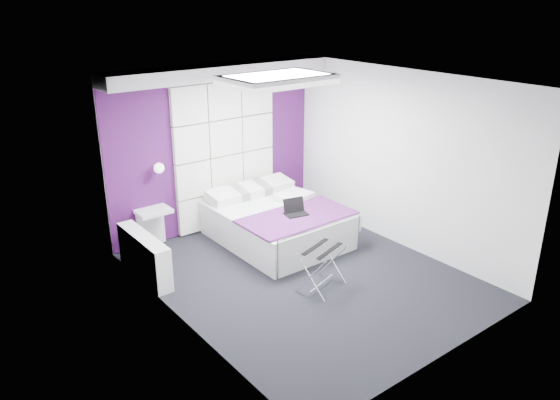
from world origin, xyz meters
The scene contains 15 objects.
floor centered at (0.00, 0.00, 0.00)m, with size 4.40×4.40×0.00m, color black.
ceiling centered at (0.00, 0.00, 2.60)m, with size 4.40×4.40×0.00m, color white.
wall_back centered at (0.00, 2.20, 1.30)m, with size 3.60×3.60×0.00m, color white.
wall_left centered at (-1.80, 0.00, 1.30)m, with size 4.40×4.40×0.00m, color white.
wall_right centered at (1.80, 0.00, 1.30)m, with size 4.40×4.40×0.00m, color white.
accent_wall centered at (0.00, 2.19, 1.30)m, with size 3.58×0.02×2.58m, color #411049.
soffit centered at (0.00, 1.95, 2.50)m, with size 3.58×0.50×0.20m, color silver.
headboard centered at (0.15, 2.14, 1.17)m, with size 1.80×0.08×2.30m, color white, non-canonical shape.
skylight centered at (0.00, 0.60, 2.55)m, with size 1.36×0.86×0.12m, color white, non-canonical shape.
wall_lamp centered at (-1.05, 2.06, 1.22)m, with size 0.15×0.15×0.15m, color white.
radiator centered at (-1.69, 1.30, 0.30)m, with size 0.22×1.20×0.60m, color silver.
bed centered at (0.39, 1.14, 0.30)m, with size 1.66×2.00×0.70m.
nightstand centered at (-1.20, 2.02, 0.59)m, with size 0.48×0.38×0.05m, color silver.
luggage_rack centered at (-0.03, -0.36, 0.28)m, with size 0.57×0.42×0.56m.
laptop centered at (0.41, 0.74, 0.62)m, with size 0.32×0.23×0.23m.
Camera 1 is at (-4.22, -4.93, 3.57)m, focal length 35.00 mm.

